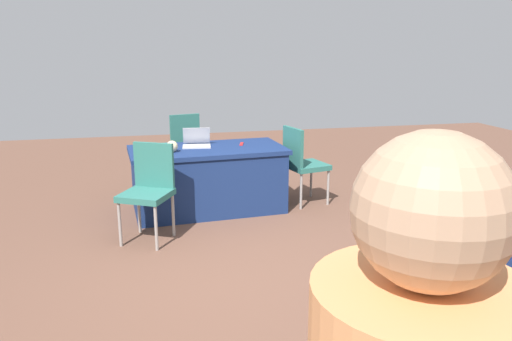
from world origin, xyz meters
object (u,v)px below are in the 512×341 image
chair_near_front (182,142)px  laptop_silver (197,143)px  chair_tucked_right (149,186)px  table_foreground (208,179)px  chair_tucked_left (302,161)px  yarn_ball (172,146)px  scissors_red (242,144)px

chair_near_front → laptop_silver: 1.27m
chair_tucked_right → laptop_silver: chair_tucked_right is taller
laptop_silver → chair_tucked_right: bearing=64.0°
chair_tucked_right → laptop_silver: (-0.57, -0.89, 0.24)m
table_foreground → chair_tucked_left: (-1.13, 0.02, 0.17)m
laptop_silver → yarn_ball: (0.30, 0.27, 0.02)m
scissors_red → table_foreground: bearing=-58.2°
chair_near_front → laptop_silver: bearing=-100.6°
yarn_ball → scissors_red: size_ratio=0.71×
chair_tucked_right → yarn_ball: chair_tucked_right is taller
chair_tucked_left → scissors_red: (0.71, -0.14, 0.21)m
table_foreground → laptop_silver: laptop_silver is taller
scissors_red → chair_tucked_right: bearing=-35.2°
chair_near_front → chair_tucked_right: 2.20m
table_foreground → chair_tucked_right: size_ratio=1.90×
chair_near_front → chair_tucked_left: (-1.31, 1.40, -0.02)m
chair_near_front → laptop_silver: (-0.07, 1.25, 0.22)m
chair_near_front → chair_tucked_right: size_ratio=1.01×
chair_tucked_right → yarn_ball: (-0.27, -0.63, 0.26)m
laptop_silver → scissors_red: size_ratio=1.94×
laptop_silver → yarn_ball: size_ratio=2.74×
scissors_red → chair_tucked_left: bearing=94.3°
table_foreground → chair_tucked_right: (0.68, 0.77, 0.17)m
table_foreground → scissors_red: bearing=-164.0°
table_foreground → chair_tucked_right: bearing=48.6°
chair_tucked_left → laptop_silver: (1.24, -0.14, 0.24)m
chair_tucked_left → scissors_red: bearing=-114.8°
table_foreground → chair_near_front: bearing=-82.7°
table_foreground → scissors_red: 0.58m
chair_tucked_right → chair_tucked_left: bearing=-129.2°
chair_near_front → scissors_red: bearing=-78.2°
chair_near_front → chair_tucked_right: bearing=-117.0°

